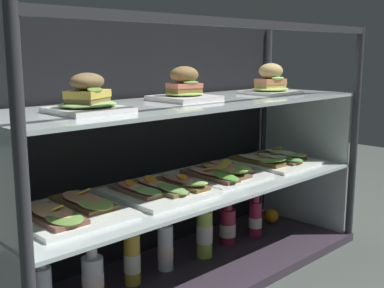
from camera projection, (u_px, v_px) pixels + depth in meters
The scene contains 21 objects.
ground_plane at pixel (192, 278), 1.87m from camera, with size 6.00×6.00×0.02m, color #444A46.
case_base_deck at pixel (192, 271), 1.86m from camera, with size 1.54×0.51×0.04m, color #362C38.
case_frame at pixel (164, 138), 1.88m from camera, with size 1.54×0.51×0.94m.
riser_lower_tier at pixel (192, 228), 1.83m from camera, with size 1.48×0.44×0.31m.
shelf_lower_glass at pixel (192, 187), 1.80m from camera, with size 1.49×0.46×0.01m, color silver.
riser_upper_tier at pixel (192, 146), 1.77m from camera, with size 1.48×0.44×0.30m.
shelf_upper_glass at pixel (192, 103), 1.74m from camera, with size 1.49×0.46×0.01m, color silver.
plated_roll_sandwich_right_of_center at pixel (88, 99), 1.40m from camera, with size 0.20×0.20×0.11m.
plated_roll_sandwich_near_right_corner at pixel (184, 89), 1.75m from camera, with size 0.20×0.20×0.12m.
plated_roll_sandwich_far_left at pixel (271, 83), 2.03m from camera, with size 0.20×0.20×0.13m.
open_sandwich_tray_center at pixel (69, 211), 1.45m from camera, with size 0.31×0.32×0.06m.
open_sandwich_tray_far_left at pixel (161, 189), 1.68m from camera, with size 0.31×0.32×0.06m.
open_sandwich_tray_near_right_corner at pixel (221, 173), 1.92m from camera, with size 0.31×0.33×0.06m.
open_sandwich_tray_right_of_center at pixel (275, 160), 2.15m from camera, with size 0.31×0.32×0.06m.
juice_bottle_front_second at pixel (93, 278), 1.58m from camera, with size 0.07×0.07×0.21m.
juice_bottle_tucked_behind at pixel (132, 258), 1.71m from camera, with size 0.06×0.06×0.24m.
juice_bottle_back_left at pixel (165, 247), 1.82m from camera, with size 0.06×0.06×0.23m.
juice_bottle_front_left_end at pixel (205, 232), 1.94m from camera, with size 0.06×0.06×0.25m.
juice_bottle_near_post at pixel (228, 225), 2.08m from camera, with size 0.07×0.07×0.20m.
juice_bottle_front_right_end at pixel (255, 218), 2.17m from camera, with size 0.06×0.06×0.20m.
orange_fruit_beside_bottles at pixel (271, 216), 2.34m from camera, with size 0.07×0.07×0.07m, color orange.
Camera 1 is at (-1.22, -1.25, 0.84)m, focal length 45.89 mm.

